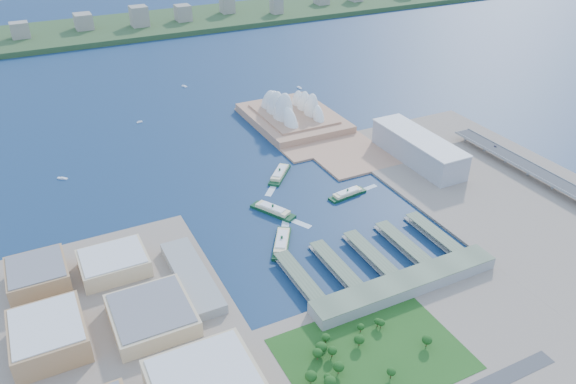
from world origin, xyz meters
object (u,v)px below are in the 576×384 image
ferry_b (280,172)px  ferry_c (282,241)px  ferry_d (348,193)px  ferry_a (273,209)px  car_c (496,146)px  toaster_building (418,149)px  opera_house (293,103)px

ferry_b → ferry_c: 155.67m
ferry_c → ferry_d: size_ratio=1.17×
ferry_a → car_c: size_ratio=11.72×
ferry_a → ferry_c: bearing=-134.6°
toaster_building → ferry_d: bearing=-165.2°
ferry_b → toaster_building: bearing=27.5°
ferry_d → car_c: car_c is taller
opera_house → ferry_c: 335.90m
opera_house → ferry_c: size_ratio=2.97×
ferry_c → ferry_d: bearing=-122.4°
car_c → toaster_building: bearing=162.4°
toaster_building → ferry_b: 194.14m
ferry_c → car_c: (362.15, 57.86, 9.85)m
opera_house → ferry_b: size_ratio=3.09×
ferry_b → ferry_d: size_ratio=1.13×
toaster_building → ferry_d: 139.77m
ferry_a → opera_house: bearing=30.0°
ferry_c → car_c: size_ratio=12.21×
ferry_d → opera_house: bearing=-18.5°
ferry_a → ferry_c: 66.30m
ferry_b → car_c: car_c is taller
opera_house → ferry_a: bearing=-122.2°
opera_house → ferry_c: bearing=-119.2°
opera_house → car_c: (199.00, -234.59, -16.43)m
ferry_a → car_c: car_c is taller
ferry_d → car_c: bearing=-97.6°
toaster_building → ferry_c: (-253.15, -92.45, -14.78)m
ferry_a → toaster_building: bearing=-20.8°
ferry_c → ferry_a: bearing=-74.9°
toaster_building → car_c: 114.46m
opera_house → ferry_a: opera_house is taller
ferry_d → ferry_b: bearing=24.4°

